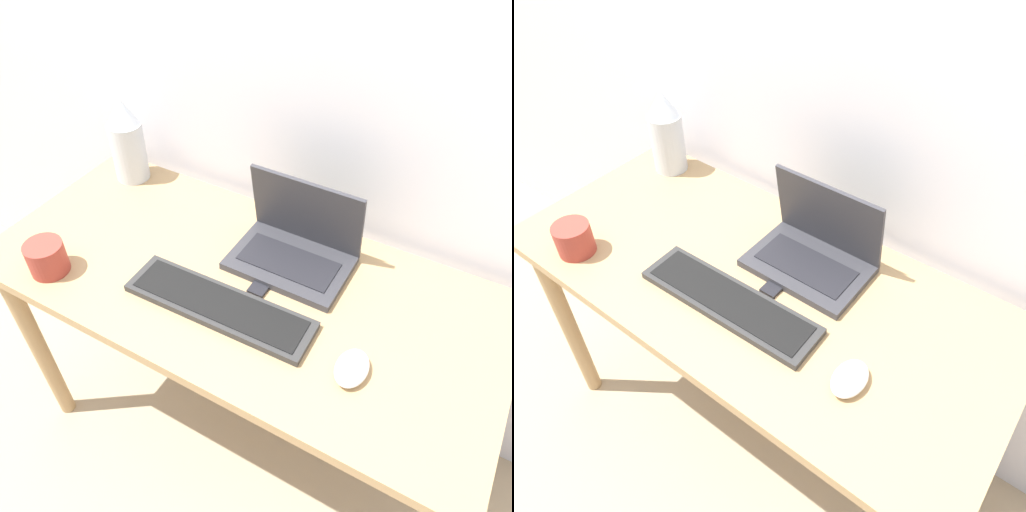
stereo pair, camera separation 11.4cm
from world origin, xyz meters
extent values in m
plane|color=tan|center=(0.00, 0.00, 0.00)|extent=(12.00, 12.00, 0.00)
cube|color=silver|center=(0.00, 0.67, 1.25)|extent=(6.00, 0.05, 2.50)
cube|color=tan|center=(0.00, 0.30, 0.74)|extent=(1.29, 0.60, 0.03)
cylinder|color=tan|center=(-0.59, 0.06, 0.36)|extent=(0.05, 0.05, 0.73)
cylinder|color=tan|center=(-0.59, 0.55, 0.36)|extent=(0.05, 0.05, 0.73)
cylinder|color=tan|center=(0.59, 0.55, 0.36)|extent=(0.05, 0.05, 0.73)
cube|color=#333338|center=(0.09, 0.41, 0.77)|extent=(0.30, 0.20, 0.02)
cube|color=black|center=(0.09, 0.40, 0.78)|extent=(0.24, 0.11, 0.00)
cube|color=#333338|center=(0.09, 0.48, 0.87)|extent=(0.30, 0.04, 0.20)
cube|color=black|center=(0.09, 0.50, 0.88)|extent=(0.26, 0.03, 0.17)
cube|color=#2D2D2D|center=(0.01, 0.20, 0.77)|extent=(0.46, 0.13, 0.02)
cube|color=black|center=(0.01, 0.20, 0.78)|extent=(0.42, 0.11, 0.00)
ellipsoid|color=white|center=(0.35, 0.18, 0.77)|extent=(0.07, 0.10, 0.03)
cylinder|color=silver|center=(-0.51, 0.52, 0.85)|extent=(0.10, 0.10, 0.18)
cone|color=silver|center=(-0.51, 0.52, 0.98)|extent=(0.10, 0.10, 0.08)
cube|color=black|center=(0.06, 0.30, 0.76)|extent=(0.04, 0.07, 0.01)
cylinder|color=#9E382D|center=(-0.42, 0.09, 0.80)|extent=(0.10, 0.10, 0.08)
camera|label=1|loc=(0.46, -0.42, 1.64)|focal=35.00mm
camera|label=2|loc=(0.56, -0.36, 1.64)|focal=35.00mm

